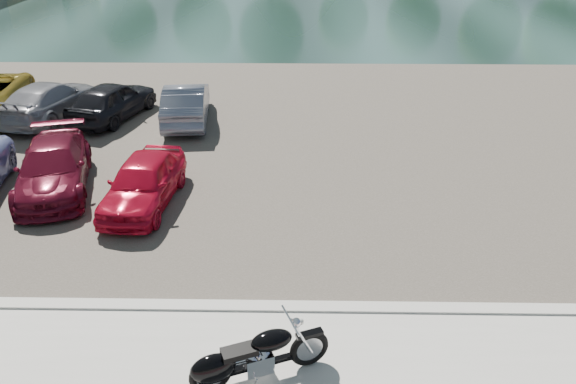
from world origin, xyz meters
TOP-DOWN VIEW (x-y plane):
  - kerb at (0.00, 2.00)m, footprint 60.00×0.30m
  - parking_lot at (0.00, 11.00)m, footprint 60.00×18.00m
  - motorcycle at (-0.41, 0.16)m, footprint 2.23×1.11m
  - car_3 at (-6.12, 6.94)m, footprint 2.78×4.56m
  - car_4 at (-3.52, 6.12)m, footprint 1.77×3.75m
  - car_7 at (-8.38, 12.40)m, footprint 2.65×4.73m
  - car_8 at (-6.16, 12.37)m, footprint 2.63×4.19m
  - car_9 at (-3.51, 12.14)m, footprint 1.81×4.15m

SIDE VIEW (x-z plane):
  - parking_lot at x=0.00m, z-range 0.00..0.04m
  - kerb at x=0.00m, z-range 0.00..0.14m
  - motorcycle at x=-0.41m, z-range 0.04..1.09m
  - car_3 at x=-6.12m, z-range 0.04..1.27m
  - car_4 at x=-3.52m, z-range 0.04..1.28m
  - car_7 at x=-8.38m, z-range 0.04..1.33m
  - car_9 at x=-3.51m, z-range 0.04..1.37m
  - car_8 at x=-6.16m, z-range 0.04..1.37m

